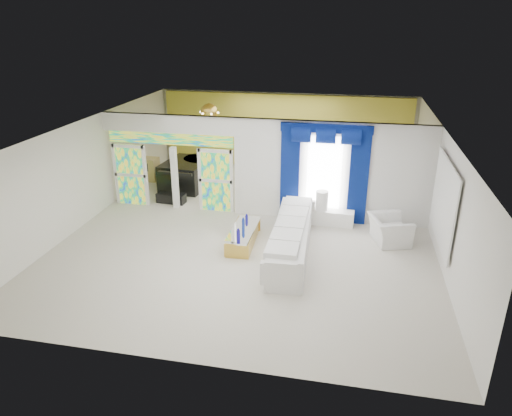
% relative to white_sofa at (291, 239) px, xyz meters
% --- Properties ---
extents(floor, '(12.00, 12.00, 0.00)m').
position_rel_white_sofa_xyz_m(floor, '(-1.28, 1.41, -0.39)').
color(floor, '#B7AF9E').
rests_on(floor, ground).
extents(dividing_wall, '(5.70, 0.18, 3.00)m').
position_rel_white_sofa_xyz_m(dividing_wall, '(0.87, 2.41, 1.11)').
color(dividing_wall, white).
rests_on(dividing_wall, ground).
extents(dividing_header, '(4.30, 0.18, 0.55)m').
position_rel_white_sofa_xyz_m(dividing_header, '(-4.13, 2.41, 2.34)').
color(dividing_header, white).
rests_on(dividing_header, dividing_wall).
extents(stained_panel_left, '(0.95, 0.04, 2.00)m').
position_rel_white_sofa_xyz_m(stained_panel_left, '(-5.55, 2.41, 0.61)').
color(stained_panel_left, '#994C3F').
rests_on(stained_panel_left, ground).
extents(stained_panel_right, '(0.95, 0.04, 2.00)m').
position_rel_white_sofa_xyz_m(stained_panel_right, '(-2.70, 2.41, 0.61)').
color(stained_panel_right, '#994C3F').
rests_on(stained_panel_right, ground).
extents(stained_transom, '(4.00, 0.05, 0.35)m').
position_rel_white_sofa_xyz_m(stained_transom, '(-4.13, 2.41, 1.86)').
color(stained_transom, '#994C3F').
rests_on(stained_transom, dividing_header).
extents(window_pane, '(1.00, 0.02, 2.30)m').
position_rel_white_sofa_xyz_m(window_pane, '(0.62, 2.31, 1.06)').
color(window_pane, white).
rests_on(window_pane, dividing_wall).
extents(blue_drape_left, '(0.55, 0.10, 2.80)m').
position_rel_white_sofa_xyz_m(blue_drape_left, '(-0.38, 2.28, 1.01)').
color(blue_drape_left, '#030445').
rests_on(blue_drape_left, ground).
extents(blue_drape_right, '(0.55, 0.10, 2.80)m').
position_rel_white_sofa_xyz_m(blue_drape_right, '(1.62, 2.28, 1.01)').
color(blue_drape_right, '#030445').
rests_on(blue_drape_right, ground).
extents(blue_pelmet, '(2.60, 0.12, 0.25)m').
position_rel_white_sofa_xyz_m(blue_pelmet, '(0.62, 2.28, 2.43)').
color(blue_pelmet, '#030445').
rests_on(blue_pelmet, dividing_wall).
extents(wall_mirror, '(0.04, 2.70, 1.90)m').
position_rel_white_sofa_xyz_m(wall_mirror, '(3.66, 0.41, 1.16)').
color(wall_mirror, white).
rests_on(wall_mirror, ground).
extents(gold_curtains, '(9.70, 0.12, 2.90)m').
position_rel_white_sofa_xyz_m(gold_curtains, '(-1.28, 7.31, 1.11)').
color(gold_curtains, gold).
rests_on(gold_curtains, ground).
extents(white_sofa, '(1.05, 4.09, 0.77)m').
position_rel_white_sofa_xyz_m(white_sofa, '(0.00, 0.00, 0.00)').
color(white_sofa, silver).
rests_on(white_sofa, ground).
extents(coffee_table, '(0.69, 1.86, 0.41)m').
position_rel_white_sofa_xyz_m(coffee_table, '(-1.35, 0.30, -0.18)').
color(coffee_table, gold).
rests_on(coffee_table, ground).
extents(console_table, '(1.33, 0.46, 0.44)m').
position_rel_white_sofa_xyz_m(console_table, '(0.92, 2.05, -0.17)').
color(console_table, white).
rests_on(console_table, ground).
extents(table_lamp, '(0.36, 0.36, 0.58)m').
position_rel_white_sofa_xyz_m(table_lamp, '(0.62, 2.05, 0.34)').
color(table_lamp, silver).
rests_on(table_lamp, console_table).
extents(armchair, '(1.25, 1.34, 0.72)m').
position_rel_white_sofa_xyz_m(armchair, '(2.53, 1.19, -0.03)').
color(armchair, silver).
rests_on(armchair, ground).
extents(grand_piano, '(1.61, 2.01, 0.95)m').
position_rel_white_sofa_xyz_m(grand_piano, '(-4.37, 4.37, 0.09)').
color(grand_piano, black).
rests_on(grand_piano, ground).
extents(piano_bench, '(0.98, 0.46, 0.32)m').
position_rel_white_sofa_xyz_m(piano_bench, '(-4.37, 2.77, -0.23)').
color(piano_bench, black).
rests_on(piano_bench, ground).
extents(tv_console, '(0.62, 0.57, 0.85)m').
position_rel_white_sofa_xyz_m(tv_console, '(-5.97, 4.81, 0.04)').
color(tv_console, tan).
rests_on(tv_console, ground).
extents(chandelier, '(0.60, 0.60, 0.60)m').
position_rel_white_sofa_xyz_m(chandelier, '(-3.58, 4.81, 2.26)').
color(chandelier, gold).
rests_on(chandelier, ceiling).
extents(decanters, '(0.17, 1.26, 0.27)m').
position_rel_white_sofa_xyz_m(decanters, '(-1.37, 0.14, 0.13)').
color(decanters, navy).
rests_on(decanters, coffee_table).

